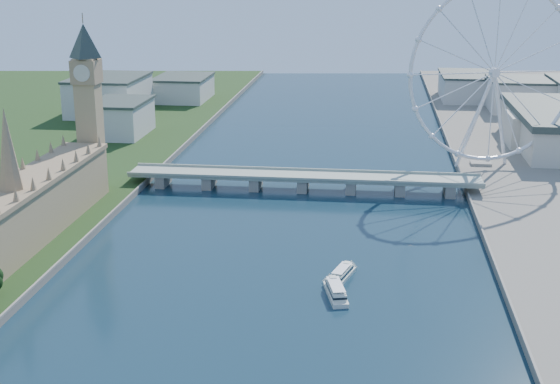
# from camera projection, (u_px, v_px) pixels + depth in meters

# --- Properties ---
(parliament_range) EXTENTS (24.00, 200.00, 70.00)m
(parliament_range) POSITION_uv_depth(u_px,v_px,m) (15.00, 219.00, 375.51)
(parliament_range) COLOR tan
(parliament_range) RESTS_ON ground
(big_ben) EXTENTS (20.02, 20.02, 110.00)m
(big_ben) POSITION_uv_depth(u_px,v_px,m) (87.00, 86.00, 464.67)
(big_ben) COLOR tan
(big_ben) RESTS_ON ground
(westminster_bridge) EXTENTS (220.00, 22.00, 9.50)m
(westminster_bridge) POSITION_uv_depth(u_px,v_px,m) (303.00, 179.00, 487.80)
(westminster_bridge) COLOR gray
(westminster_bridge) RESTS_ON ground
(london_eye) EXTENTS (113.60, 39.12, 124.30)m
(london_eye) POSITION_uv_depth(u_px,v_px,m) (494.00, 73.00, 509.06)
(london_eye) COLOR silver
(london_eye) RESTS_ON ground
(county_hall) EXTENTS (54.00, 144.00, 35.00)m
(county_hall) POSITION_uv_depth(u_px,v_px,m) (547.00, 150.00, 593.17)
(county_hall) COLOR beige
(county_hall) RESTS_ON ground
(city_skyline) EXTENTS (505.00, 280.00, 32.00)m
(city_skyline) POSITION_uv_depth(u_px,v_px,m) (371.00, 96.00, 727.89)
(city_skyline) COLOR beige
(city_skyline) RESTS_ON ground
(tour_boat_near) EXTENTS (13.54, 29.05, 6.20)m
(tour_boat_near) POSITION_uv_depth(u_px,v_px,m) (336.00, 296.00, 333.19)
(tour_boat_near) COLOR silver
(tour_boat_near) RESTS_ON ground
(tour_boat_far) EXTENTS (13.43, 26.37, 5.61)m
(tour_boat_far) POSITION_uv_depth(u_px,v_px,m) (342.00, 278.00, 352.27)
(tour_boat_far) COLOR white
(tour_boat_far) RESTS_ON ground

